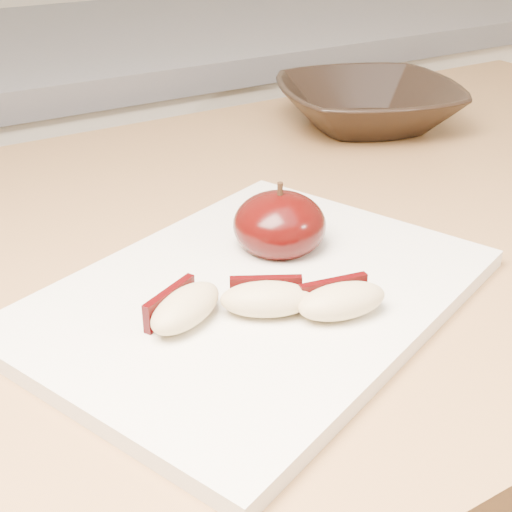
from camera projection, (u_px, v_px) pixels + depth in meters
cutting_board at (256, 295)px, 0.50m from camera, size 0.38×0.33×0.01m
apple_half at (279, 225)px, 0.55m from camera, size 0.09×0.09×0.06m
apple_wedge_a at (184, 307)px, 0.46m from camera, size 0.07×0.05×0.02m
apple_wedge_b at (267, 298)px, 0.46m from camera, size 0.07×0.06×0.02m
apple_wedge_c at (341, 300)px, 0.46m from camera, size 0.07×0.04×0.02m
bowl at (368, 105)px, 0.85m from camera, size 0.27×0.27×0.05m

